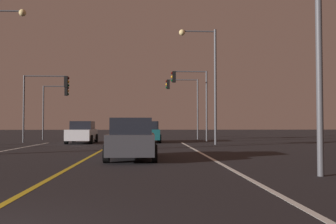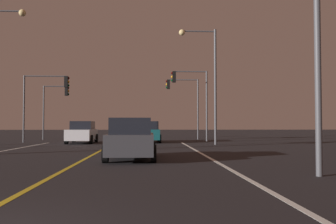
% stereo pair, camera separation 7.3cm
% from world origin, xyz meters
% --- Properties ---
extents(lane_edge_right, '(0.16, 31.58, 0.01)m').
position_xyz_m(lane_edge_right, '(5.26, 9.79, 0.00)').
color(lane_edge_right, silver).
rests_on(lane_edge_right, ground).
extents(lane_center_divider, '(0.16, 31.58, 0.01)m').
position_xyz_m(lane_center_divider, '(0.00, 9.79, 0.00)').
color(lane_center_divider, gold).
rests_on(lane_center_divider, ground).
extents(car_lead_same_lane, '(2.02, 4.30, 1.70)m').
position_xyz_m(car_lead_same_lane, '(1.93, 11.25, 0.82)').
color(car_lead_same_lane, black).
rests_on(car_lead_same_lane, ground).
extents(car_oncoming, '(2.02, 4.30, 1.70)m').
position_xyz_m(car_oncoming, '(-2.52, 24.88, 0.82)').
color(car_oncoming, black).
rests_on(car_oncoming, ground).
extents(car_ahead_far, '(2.02, 4.30, 1.70)m').
position_xyz_m(car_ahead_far, '(2.58, 25.75, 0.82)').
color(car_ahead_far, black).
rests_on(car_ahead_far, ground).
extents(traffic_light_near_right, '(3.02, 0.36, 5.86)m').
position_xyz_m(traffic_light_near_right, '(6.03, 26.08, 4.32)').
color(traffic_light_near_right, '#4C4C51').
rests_on(traffic_light_near_right, ground).
extents(traffic_light_near_left, '(3.67, 0.36, 5.40)m').
position_xyz_m(traffic_light_near_left, '(-5.65, 26.08, 4.04)').
color(traffic_light_near_left, '#4C4C51').
rests_on(traffic_light_near_left, ground).
extents(traffic_light_far_right, '(3.20, 0.36, 5.84)m').
position_xyz_m(traffic_light_far_right, '(5.94, 31.58, 4.32)').
color(traffic_light_far_right, '#4C4C51').
rests_on(traffic_light_far_right, ground).
extents(traffic_light_far_left, '(2.48, 0.36, 5.15)m').
position_xyz_m(traffic_light_far_left, '(-6.24, 31.58, 3.81)').
color(traffic_light_far_left, '#4C4C51').
rests_on(traffic_light_far_left, ground).
extents(street_lamp_right_far, '(2.70, 0.44, 8.28)m').
position_xyz_m(street_lamp_right_far, '(6.78, 22.07, 5.27)').
color(street_lamp_right_far, '#4C4C51').
rests_on(street_lamp_right_far, ground).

